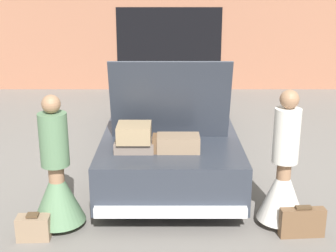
{
  "coord_description": "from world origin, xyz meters",
  "views": [
    {
      "loc": [
        -0.03,
        -7.58,
        2.82
      ],
      "look_at": [
        0.0,
        -1.47,
        0.94
      ],
      "focal_mm": 50.0,
      "sensor_mm": 36.0,
      "label": 1
    }
  ],
  "objects_px": {
    "person_left": "(55,182)",
    "person_right": "(281,178)",
    "car": "(167,120)",
    "suitcase_beside_left_person": "(32,228)",
    "suitcase_beside_right_person": "(300,222)"
  },
  "relations": [
    {
      "from": "person_right",
      "to": "car",
      "type": "bearing_deg",
      "value": 43.24
    },
    {
      "from": "suitcase_beside_right_person",
      "to": "car",
      "type": "bearing_deg",
      "value": 118.74
    },
    {
      "from": "car",
      "to": "suitcase_beside_right_person",
      "type": "relative_size",
      "value": 10.29
    },
    {
      "from": "car",
      "to": "suitcase_beside_right_person",
      "type": "height_order",
      "value": "car"
    },
    {
      "from": "person_left",
      "to": "person_right",
      "type": "relative_size",
      "value": 0.97
    },
    {
      "from": "person_right",
      "to": "person_left",
      "type": "bearing_deg",
      "value": 105.88
    },
    {
      "from": "person_right",
      "to": "suitcase_beside_left_person",
      "type": "bearing_deg",
      "value": 111.78
    },
    {
      "from": "suitcase_beside_left_person",
      "to": "car",
      "type": "bearing_deg",
      "value": 61.17
    },
    {
      "from": "car",
      "to": "suitcase_beside_left_person",
      "type": "height_order",
      "value": "car"
    },
    {
      "from": "person_right",
      "to": "suitcase_beside_right_person",
      "type": "height_order",
      "value": "person_right"
    },
    {
      "from": "car",
      "to": "suitcase_beside_right_person",
      "type": "distance_m",
      "value": 3.19
    },
    {
      "from": "person_right",
      "to": "suitcase_beside_left_person",
      "type": "relative_size",
      "value": 4.41
    },
    {
      "from": "car",
      "to": "person_right",
      "type": "relative_size",
      "value": 3.23
    },
    {
      "from": "car",
      "to": "person_right",
      "type": "xyz_separation_m",
      "value": [
        1.34,
        -2.49,
        0.01
      ]
    },
    {
      "from": "suitcase_beside_right_person",
      "to": "person_left",
      "type": "bearing_deg",
      "value": 175.18
    }
  ]
}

